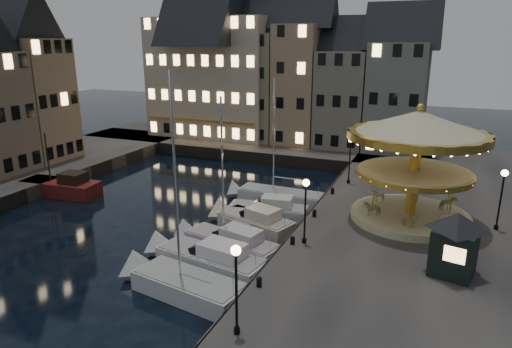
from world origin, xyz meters
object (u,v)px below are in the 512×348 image
at_px(motorboat_d, 251,222).
at_px(red_fishing_boat, 62,188).
at_px(motorboat_b, 206,259).
at_px(motorboat_e, 263,211).
at_px(streetlamp_a, 236,277).
at_px(bollard_b, 293,240).
at_px(bollard_c, 314,213).
at_px(bollard_a, 259,281).
at_px(streetlamp_b, 305,202).
at_px(streetlamp_c, 350,153).
at_px(bollard_d, 332,190).
at_px(ticket_kiosk, 456,233).
at_px(motorboat_a, 182,284).
at_px(streetlamp_d, 502,191).
at_px(carousel, 417,145).
at_px(motorboat_c, 227,243).
at_px(motorboat_f, 275,196).

relative_size(motorboat_d, red_fishing_boat, 0.93).
bearing_deg(motorboat_b, motorboat_e, 88.74).
relative_size(streetlamp_a, bollard_b, 7.32).
height_order(bollard_b, bollard_c, same).
xyz_separation_m(bollard_a, red_fishing_boat, (-23.43, 10.05, -0.91)).
xyz_separation_m(streetlamp_b, motorboat_e, (-5.07, 5.66, -3.38)).
distance_m(streetlamp_c, motorboat_d, 11.80).
height_order(bollard_d, ticket_kiosk, ticket_kiosk).
bearing_deg(motorboat_b, streetlamp_c, 72.49).
bearing_deg(motorboat_d, motorboat_e, 90.18).
bearing_deg(red_fishing_boat, motorboat_d, -1.99).
bearing_deg(bollard_b, motorboat_b, -150.09).
bearing_deg(motorboat_e, motorboat_a, -90.33).
xyz_separation_m(bollard_a, ticket_kiosk, (9.15, 5.32, 2.08)).
xyz_separation_m(streetlamp_d, red_fishing_boat, (-35.33, -2.95, -3.32)).
bearing_deg(bollard_b, motorboat_a, -128.33).
height_order(streetlamp_b, bollard_d, streetlamp_b).
bearing_deg(motorboat_e, carousel, 5.08).
bearing_deg(bollard_a, bollard_b, 90.00).
relative_size(streetlamp_a, bollard_a, 7.32).
bearing_deg(motorboat_e, streetlamp_a, -72.06).
bearing_deg(streetlamp_c, bollard_d, -99.73).
bearing_deg(carousel, motorboat_b, -138.39).
bearing_deg(motorboat_c, red_fishing_boat, 166.06).
relative_size(streetlamp_b, bollard_b, 7.32).
height_order(streetlamp_d, motorboat_b, streetlamp_d).
height_order(motorboat_c, ticket_kiosk, motorboat_c).
bearing_deg(streetlamp_a, bollard_d, 91.72).
xyz_separation_m(bollard_a, motorboat_a, (-4.54, -0.24, -1.06)).
distance_m(streetlamp_c, red_fishing_boat, 26.03).
distance_m(streetlamp_d, motorboat_b, 19.73).
xyz_separation_m(motorboat_e, ticket_kiosk, (13.62, -6.34, 3.05)).
xyz_separation_m(motorboat_d, red_fishing_boat, (-18.97, 0.66, 0.06)).
distance_m(bollard_b, motorboat_c, 4.59).
distance_m(streetlamp_b, motorboat_d, 6.97).
relative_size(streetlamp_a, motorboat_c, 0.40).
distance_m(motorboat_b, motorboat_f, 12.85).
height_order(red_fishing_boat, carousel, carousel).
bearing_deg(motorboat_f, carousel, -15.05).
xyz_separation_m(streetlamp_b, ticket_kiosk, (8.55, -0.68, -0.33)).
height_order(streetlamp_d, motorboat_e, streetlamp_d).
distance_m(streetlamp_b, red_fishing_boat, 24.60).
distance_m(bollard_a, motorboat_a, 4.67).
bearing_deg(carousel, motorboat_e, -174.92).
xyz_separation_m(streetlamp_c, ticket_kiosk, (8.55, -14.18, -0.33)).
height_order(motorboat_b, motorboat_c, motorboat_c).
bearing_deg(bollard_b, motorboat_f, 115.95).
xyz_separation_m(bollard_d, motorboat_f, (-4.95, -0.34, -1.07)).
bearing_deg(motorboat_d, motorboat_a, -90.44).
bearing_deg(motorboat_f, motorboat_c, -87.49).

